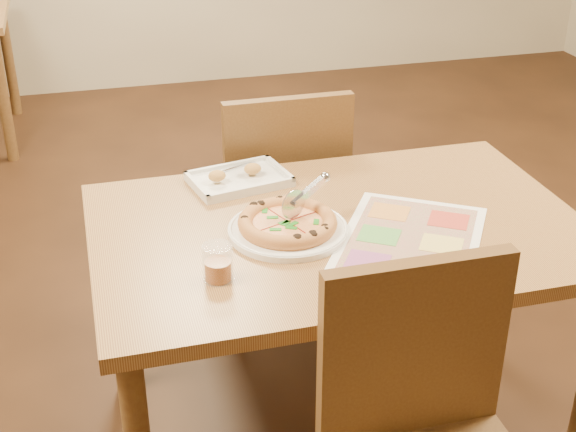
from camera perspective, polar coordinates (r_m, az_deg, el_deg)
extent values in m
plane|color=black|center=(2.55, 3.14, -15.01)|extent=(7.00, 7.00, 0.00)
cube|color=olive|center=(2.14, 3.62, -1.06)|extent=(1.30, 0.85, 0.04)
cylinder|color=brown|center=(2.55, -12.09, -6.01)|extent=(0.06, 0.06, 0.68)
cylinder|color=brown|center=(2.82, 12.50, -2.52)|extent=(0.06, 0.06, 0.68)
cube|color=brown|center=(1.75, 8.92, -9.51)|extent=(0.42, 0.04, 0.45)
cube|color=brown|center=(2.85, -0.97, 1.05)|extent=(0.42, 0.42, 0.04)
cube|color=brown|center=(2.59, 0.04, 3.69)|extent=(0.42, 0.04, 0.45)
cylinder|color=brown|center=(4.45, -19.59, 7.87)|extent=(0.06, 0.06, 0.68)
cylinder|color=brown|center=(5.14, -19.25, 10.48)|extent=(0.06, 0.06, 0.68)
cylinder|color=white|center=(2.08, 0.00, -1.02)|extent=(0.41, 0.41, 0.02)
cylinder|color=#E3904D|center=(2.07, -0.04, -0.67)|extent=(0.25, 0.25, 0.01)
cylinder|color=#E4BE7C|center=(2.07, -0.04, -0.47)|extent=(0.21, 0.21, 0.01)
torus|color=#E3904D|center=(2.07, -0.04, -0.44)|extent=(0.26, 0.26, 0.04)
cylinder|color=silver|center=(2.06, 0.40, 0.83)|extent=(0.07, 0.04, 0.08)
cube|color=silver|center=(2.09, 1.54, 1.81)|extent=(0.11, 0.07, 0.06)
cube|color=silver|center=(2.35, -3.48, 2.52)|extent=(0.31, 0.24, 0.02)
cube|color=silver|center=(2.35, -3.49, 2.76)|extent=(0.13, 0.06, 0.00)
ellipsoid|color=gold|center=(2.32, -5.07, 2.86)|extent=(0.05, 0.04, 0.03)
ellipsoid|color=gold|center=(2.36, -2.54, 3.38)|extent=(0.05, 0.04, 0.03)
cylinder|color=#7E3709|center=(1.88, -5.00, -3.85)|extent=(0.06, 0.06, 0.05)
cylinder|color=white|center=(1.87, -5.02, -3.34)|extent=(0.07, 0.07, 0.09)
cube|color=white|center=(2.07, 8.67, -1.72)|extent=(0.55, 0.59, 0.00)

